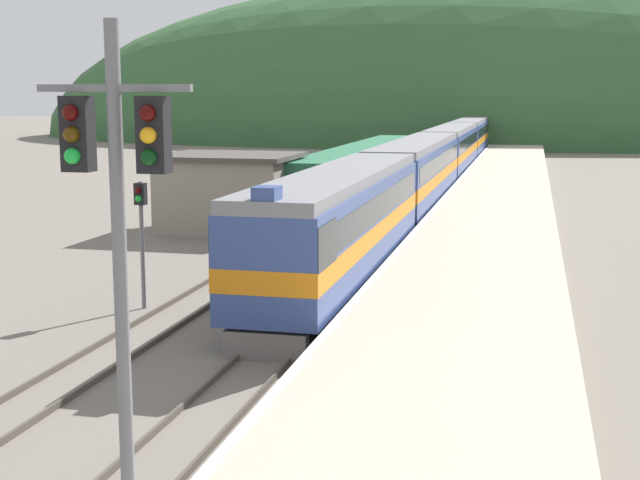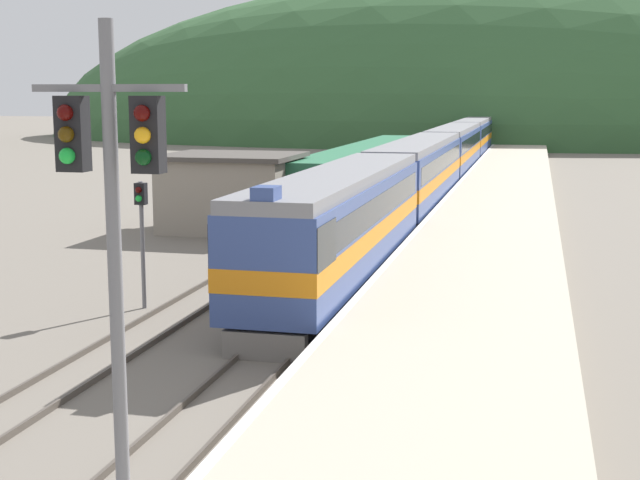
{
  "view_description": "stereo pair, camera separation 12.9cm",
  "coord_description": "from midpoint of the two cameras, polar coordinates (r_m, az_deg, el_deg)",
  "views": [
    {
      "loc": [
        6.75,
        -7.5,
        7.05
      ],
      "look_at": [
        0.38,
        19.3,
        2.52
      ],
      "focal_mm": 50.0,
      "sensor_mm": 36.0,
      "label": 1
    },
    {
      "loc": [
        6.87,
        -7.47,
        7.05
      ],
      "look_at": [
        0.38,
        19.3,
        2.52
      ],
      "focal_mm": 50.0,
      "sensor_mm": 36.0,
      "label": 2
    }
  ],
  "objects": [
    {
      "name": "siding_train",
      "position": [
        59.76,
        2.67,
        4.36
      ],
      "size": [
        2.9,
        31.32,
        3.64
      ],
      "color": "black",
      "rests_on": "ground"
    },
    {
      "name": "station_shed",
      "position": [
        46.69,
        -5.87,
        3.09
      ],
      "size": [
        6.9,
        6.09,
        3.98
      ],
      "color": "gray",
      "rests_on": "ground"
    },
    {
      "name": "distant_hills",
      "position": [
        144.76,
        10.72,
        6.38
      ],
      "size": [
        149.9,
        67.45,
        51.36
      ],
      "color": "#335B33",
      "rests_on": "ground"
    },
    {
      "name": "express_train_lead_car",
      "position": [
        32.54,
        1.14,
        1.02
      ],
      "size": [
        3.0,
        19.68,
        4.65
      ],
      "color": "black",
      "rests_on": "ground"
    },
    {
      "name": "signal_mast_main",
      "position": [
        12.37,
        -13.09,
        0.83
      ],
      "size": [
        2.2,
        0.42,
        8.03
      ],
      "color": "slate",
      "rests_on": "ground"
    },
    {
      "name": "track_main",
      "position": [
        78.1,
        8.33,
        4.12
      ],
      "size": [
        1.52,
        180.0,
        0.16
      ],
      "color": "#4C443D",
      "rests_on": "ground"
    },
    {
      "name": "signal_post_siding",
      "position": [
        29.74,
        -11.5,
        1.36
      ],
      "size": [
        0.36,
        0.42,
        4.24
      ],
      "color": "slate",
      "rests_on": "ground"
    },
    {
      "name": "carriage_third",
      "position": [
        78.15,
        8.38,
        5.77
      ],
      "size": [
        2.99,
        22.93,
        4.29
      ],
      "color": "black",
      "rests_on": "ground"
    },
    {
      "name": "carriage_second",
      "position": [
        54.52,
        6.16,
        4.32
      ],
      "size": [
        2.99,
        22.93,
        4.29
      ],
      "color": "black",
      "rests_on": "ground"
    },
    {
      "name": "platform",
      "position": [
        57.9,
        11.32,
        2.63
      ],
      "size": [
        6.41,
        140.0,
        0.96
      ],
      "color": "#B2A893",
      "rests_on": "ground"
    },
    {
      "name": "carriage_fourth",
      "position": [
        101.86,
        9.58,
        6.55
      ],
      "size": [
        2.99,
        22.93,
        4.29
      ],
      "color": "black",
      "rests_on": "ground"
    },
    {
      "name": "track_siding",
      "position": [
        78.58,
        5.25,
        4.21
      ],
      "size": [
        1.52,
        180.0,
        0.16
      ],
      "color": "#4C443D",
      "rests_on": "ground"
    }
  ]
}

